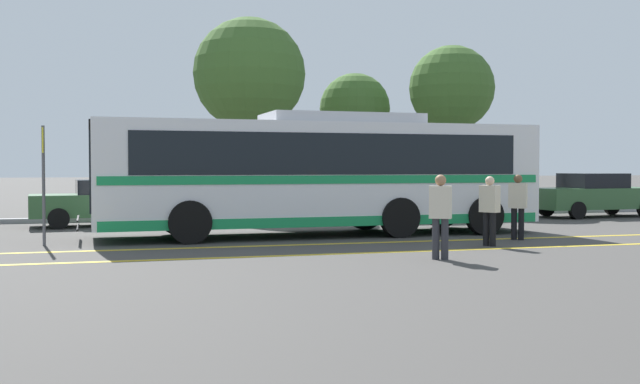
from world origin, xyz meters
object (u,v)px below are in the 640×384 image
object	(u,v)px
tree_2	(452,89)
tree_3	(249,74)
parked_car_3	(442,199)
pedestrian_1	(440,212)
parked_car_2	(262,198)
tree_0	(355,109)
parked_car_4	(595,195)
transit_bus	(320,172)
pedestrian_0	(490,207)
bus_stop_sign	(43,170)
pedestrian_2	(518,203)
parked_car_1	(104,202)

from	to	relation	value
tree_2	tree_3	size ratio (longest dim) A/B	0.91
parked_car_3	pedestrian_1	xyz separation A→B (m)	(-4.53, -9.65, 0.20)
parked_car_2	tree_0	xyz separation A→B (m)	(5.15, 6.21, 3.36)
pedestrian_1	tree_0	world-z (taller)	tree_0
parked_car_4	transit_bus	bearing A→B (deg)	-73.20
pedestrian_0	tree_0	size ratio (longest dim) A/B	0.28
parked_car_4	bus_stop_sign	world-z (taller)	bus_stop_sign
parked_car_2	parked_car_3	size ratio (longest dim) A/B	0.93
pedestrian_2	pedestrian_1	bearing A→B (deg)	-98.90
parked_car_1	tree_2	world-z (taller)	tree_2
tree_0	tree_2	distance (m)	4.04
parked_car_3	tree_3	bearing A→B (deg)	-132.39
tree_2	tree_3	bearing A→B (deg)	179.69
parked_car_3	pedestrian_2	distance (m)	6.74
pedestrian_2	pedestrian_0	bearing A→B (deg)	-101.33
parked_car_1	parked_car_2	xyz separation A→B (m)	(4.79, -0.03, 0.06)
parked_car_1	pedestrian_1	distance (m)	11.91
parked_car_4	pedestrian_0	xyz separation A→B (m)	(-8.32, -7.71, 0.10)
parked_car_2	pedestrian_1	xyz separation A→B (m)	(1.41, -10.14, 0.14)
pedestrian_1	pedestrian_2	xyz separation A→B (m)	(3.43, 3.00, -0.02)
pedestrian_0	bus_stop_sign	size ratio (longest dim) A/B	0.58
transit_bus	parked_car_2	distance (m)	4.75
parked_car_4	pedestrian_2	bearing A→B (deg)	-49.87
tree_0	parked_car_2	bearing A→B (deg)	-129.66
pedestrian_2	tree_0	xyz separation A→B (m)	(0.31, 13.34, 3.25)
pedestrian_0	tree_3	size ratio (longest dim) A/B	0.22
parked_car_2	parked_car_3	world-z (taller)	parked_car_2
transit_bus	parked_car_2	world-z (taller)	transit_bus
parked_car_2	transit_bus	bearing A→B (deg)	-177.38
transit_bus	pedestrian_2	bearing A→B (deg)	-122.05
parked_car_1	parked_car_4	bearing A→B (deg)	-96.72
bus_stop_sign	parked_car_2	bearing A→B (deg)	-49.83
pedestrian_0	pedestrian_1	bearing A→B (deg)	-75.92
parked_car_1	parked_car_2	world-z (taller)	parked_car_2
pedestrian_0	tree_3	distance (m)	13.31
parked_car_3	pedestrian_0	bearing A→B (deg)	-21.32
parked_car_3	tree_2	size ratio (longest dim) A/B	0.70
bus_stop_sign	tree_2	distance (m)	17.51
transit_bus	pedestrian_1	xyz separation A→B (m)	(0.81, -5.51, -0.72)
transit_bus	tree_0	bearing A→B (deg)	-24.23
parked_car_1	parked_car_2	distance (m)	4.79
tree_3	pedestrian_1	bearing A→B (deg)	-85.66
parked_car_4	pedestrian_0	size ratio (longest dim) A/B	3.02
parked_car_1	pedestrian_2	world-z (taller)	pedestrian_2
pedestrian_1	tree_3	size ratio (longest dim) A/B	0.22
tree_0	tree_3	xyz separation A→B (m)	(-4.81, -2.22, 1.01)
tree_0	parked_car_4	bearing A→B (deg)	-45.16
transit_bus	tree_2	bearing A→B (deg)	-43.81
bus_stop_sign	tree_2	size ratio (longest dim) A/B	0.41
tree_3	parked_car_2	bearing A→B (deg)	-94.78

